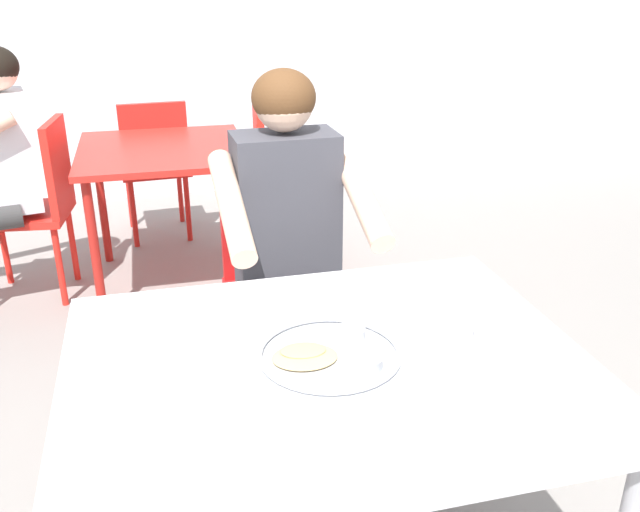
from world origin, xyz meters
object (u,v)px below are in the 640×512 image
thali_tray (330,353)px  chair_foreground (279,272)px  table_background_red (164,164)px  chair_red_far (155,161)px  drinking_cup (491,329)px  chair_red_right (278,178)px  chair_red_left (39,199)px  diner_foreground (291,232)px  table_foreground (328,384)px

thali_tray → chair_foreground: (0.06, 0.96, -0.22)m
table_background_red → chair_red_far: size_ratio=1.03×
thali_tray → drinking_cup: bearing=-7.5°
chair_foreground → chair_red_right: (0.22, 1.16, 0.01)m
drinking_cup → chair_red_left: chair_red_left is taller
diner_foreground → chair_red_far: size_ratio=1.48×
drinking_cup → chair_foreground: size_ratio=0.11×
drinking_cup → chair_foreground: (-0.31, 1.01, -0.26)m
drinking_cup → table_background_red: size_ratio=0.11×
table_foreground → chair_red_far: 2.80m
chair_foreground → chair_red_right: 1.19m
table_foreground → drinking_cup: drinking_cup is taller
chair_red_right → chair_red_far: (-0.62, 0.64, -0.03)m
thali_tray → drinking_cup: (0.37, -0.05, 0.04)m
chair_foreground → chair_red_left: chair_red_left is taller
thali_tray → drinking_cup: 0.38m
chair_foreground → chair_red_left: size_ratio=0.99×
chair_red_right → table_foreground: bearing=-97.8°
table_foreground → chair_red_left: size_ratio=1.34×
table_background_red → chair_red_right: 0.59m
diner_foreground → chair_red_far: (-0.40, 2.03, -0.26)m
table_background_red → chair_red_left: 0.63m
chair_red_right → chair_red_far: bearing=134.0°
chair_red_far → chair_red_left: bearing=-131.4°
chair_red_left → chair_red_right: chair_red_right is taller
drinking_cup → table_background_red: 2.25m
chair_red_left → drinking_cup: bearing=-59.4°
drinking_cup → table_foreground: bearing=173.6°
diner_foreground → table_background_red: (-0.36, 1.36, -0.11)m
table_background_red → chair_red_left: size_ratio=0.99×
chair_red_right → chair_red_left: bearing=-179.8°
chair_foreground → chair_red_far: bearing=102.4°
chair_red_left → chair_foreground: bearing=-50.1°
chair_foreground → chair_red_right: size_ratio=0.98×
chair_foreground → table_background_red: bearing=107.3°
chair_red_left → chair_red_far: 0.86m
table_background_red → chair_red_right: (0.58, 0.02, -0.12)m
diner_foreground → chair_red_far: diner_foreground is taller
table_foreground → diner_foreground: (0.07, 0.75, 0.09)m
drinking_cup → chair_foreground: chair_foreground is taller
drinking_cup → chair_red_right: bearing=92.3°
chair_red_far → diner_foreground: bearing=-78.8°
table_background_red → chair_red_far: bearing=93.5°
table_background_red → drinking_cup: bearing=-72.7°
drinking_cup → chair_red_left: bearing=120.6°
chair_foreground → chair_red_far: (-0.40, 1.81, -0.02)m
table_foreground → drinking_cup: size_ratio=12.47×
thali_tray → table_background_red: size_ratio=0.38×
drinking_cup → diner_foreground: size_ratio=0.08×
table_foreground → drinking_cup: 0.40m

